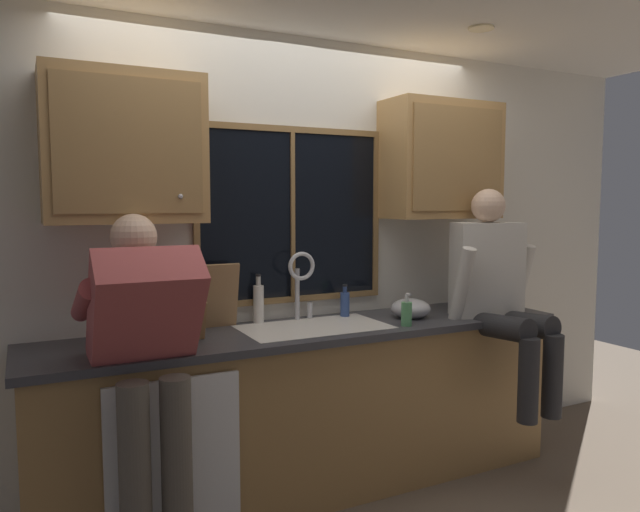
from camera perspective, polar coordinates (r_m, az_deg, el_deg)
back_wall at (r=3.54m, az=-3.25°, el=-0.10°), size 5.31×0.12×2.55m
ceiling_downlight_right at (r=3.56m, az=15.24°, el=20.38°), size 0.14×0.14×0.01m
window_glass at (r=3.46m, az=-2.73°, el=3.93°), size 1.10×0.02×0.95m
window_frame_top at (r=3.48m, az=-2.69°, el=12.07°), size 1.17×0.02×0.04m
window_frame_bottom at (r=3.50m, az=-2.62°, el=-4.16°), size 1.17×0.02×0.04m
window_frame_left at (r=3.26m, az=-11.81°, el=3.74°), size 0.03×0.02×0.95m
window_frame_right at (r=3.72m, az=5.36°, el=4.01°), size 0.03×0.02×0.95m
window_mullion_center at (r=3.45m, az=-2.64°, el=3.93°), size 0.02×0.02×0.95m
lower_cabinet_run at (r=3.41m, az=-0.74°, el=-14.73°), size 2.91×0.58×0.88m
countertop at (r=3.26m, az=-0.60°, el=-7.22°), size 2.97×0.62×0.04m
dishwasher_front at (r=2.86m, az=-13.80°, el=-18.53°), size 0.60×0.02×0.74m
upper_cabinet_left at (r=3.04m, az=-18.29°, el=9.80°), size 0.74×0.36×0.72m
upper_cabinet_right at (r=3.83m, az=11.58°, el=8.98°), size 0.74×0.36×0.72m
sink at (r=3.29m, az=-0.57°, el=-8.50°), size 0.80×0.46×0.21m
faucet at (r=3.39m, az=-1.81°, el=-2.06°), size 0.18×0.09×0.40m
person_standing at (r=2.68m, az=-16.36°, el=-8.95°), size 0.53×0.69×1.55m
person_sitting_on_counter at (r=3.63m, az=16.77°, el=-2.91°), size 0.54×0.64×1.26m
knife_block at (r=3.03m, az=-12.31°, el=-5.81°), size 0.12×0.18×0.32m
cutting_board at (r=3.26m, az=-9.80°, el=-3.81°), size 0.22×0.09×0.35m
mixing_bowl at (r=3.56m, az=8.71°, el=-5.02°), size 0.24×0.24×0.12m
soap_dispenser at (r=3.32m, az=8.32°, el=-5.46°), size 0.06×0.07×0.18m
bottle_green_glass at (r=3.37m, az=-5.93°, el=-4.50°), size 0.06×0.06×0.28m
bottle_tall_clear at (r=3.55m, az=2.40°, el=-4.57°), size 0.06×0.06×0.19m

